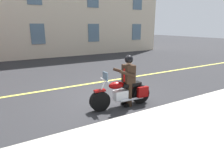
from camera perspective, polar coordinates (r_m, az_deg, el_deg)
ground_plane at (r=7.76m, az=-2.25°, el=-3.81°), size 80.00×80.00×0.00m
sidewalk_curb at (r=4.74m, az=26.68°, el=-18.70°), size 60.00×5.00×0.15m
lane_center_stripe at (r=9.47m, az=-8.10°, el=-0.19°), size 60.00×0.16×0.01m
motorcycle_main at (r=6.79m, az=3.11°, el=-2.74°), size 2.22×0.69×1.26m
rider_main at (r=6.72m, az=4.57°, el=2.23°), size 0.65×0.58×1.74m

